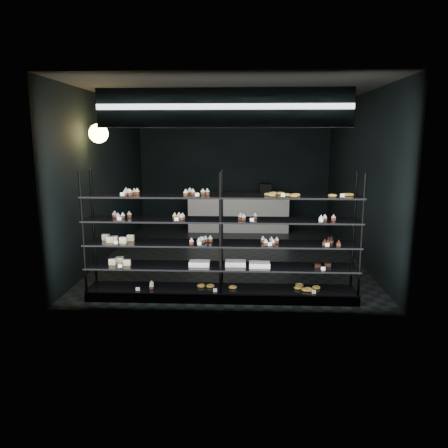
% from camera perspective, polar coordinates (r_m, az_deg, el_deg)
% --- Properties ---
extents(room, '(5.01, 6.01, 3.20)m').
position_cam_1_polar(room, '(8.71, 0.88, 6.06)').
color(room, black).
rests_on(room, ground).
extents(display_shelf, '(4.00, 0.50, 1.91)m').
position_cam_1_polar(display_shelf, '(6.47, -0.58, -4.45)').
color(display_shelf, black).
rests_on(display_shelf, room).
extents(signage, '(3.30, 0.05, 0.50)m').
position_cam_1_polar(signage, '(5.76, -0.02, 14.95)').
color(signage, '#0E2047').
rests_on(signage, room).
extents(pendant_lamp, '(0.32, 0.32, 0.89)m').
position_cam_1_polar(pendant_lamp, '(7.82, -16.07, 11.31)').
color(pendant_lamp, black).
rests_on(pendant_lamp, room).
extents(service_counter, '(2.66, 0.65, 1.23)m').
position_cam_1_polar(service_counter, '(11.33, 1.94, 1.62)').
color(service_counter, silver).
rests_on(service_counter, room).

